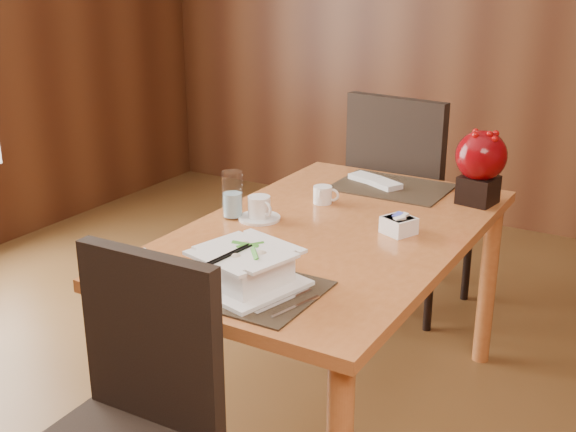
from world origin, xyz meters
The scene contains 14 objects.
back_wall centered at (0.00, 3.00, 1.40)m, with size 5.00×0.02×2.80m, color #552D18.
dining_table centered at (0.00, 0.60, 0.65)m, with size 0.90×1.50×0.75m.
placemat_near centered at (0.00, 0.05, 0.75)m, with size 0.45×0.33×0.01m, color black.
placemat_far centered at (0.00, 1.15, 0.75)m, with size 0.45×0.33×0.01m, color black.
soup_setting centered at (0.01, 0.06, 0.81)m, with size 0.34×0.34×0.11m.
coffee_cup centered at (-0.26, 0.56, 0.79)m, with size 0.15×0.15×0.09m.
water_glass centered at (-0.35, 0.53, 0.84)m, with size 0.07×0.07×0.17m, color white.
creamer_jug centered at (-0.15, 0.83, 0.78)m, with size 0.09×0.09×0.07m, color white, non-canonical shape.
sugar_caddy centered at (0.22, 0.68, 0.78)m, with size 0.10×0.10×0.06m, color white.
berry_decor centered at (0.36, 1.13, 0.91)m, with size 0.19×0.19×0.28m.
napkins_far centered at (-0.07, 1.15, 0.77)m, with size 0.25×0.09×0.02m, color white, non-canonical shape.
bread_plate centered at (-0.37, 0.04, 0.75)m, with size 0.14×0.14×0.01m, color white.
near_chair centered at (-0.08, -0.35, 0.53)m, with size 0.45×0.45×0.94m.
far_chair centered at (-0.09, 1.56, 0.60)m, with size 0.55×0.56×1.07m.
Camera 1 is at (1.05, -1.48, 1.62)m, focal length 45.00 mm.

